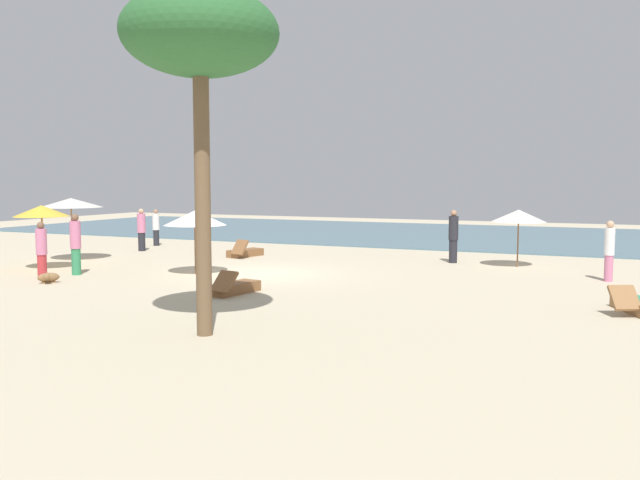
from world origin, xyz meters
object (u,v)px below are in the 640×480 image
person_1 (141,230)px  dog (48,278)px  umbrella_0 (41,211)px  palm_1 (200,38)px  lounger_1 (636,305)px  lounger_0 (245,252)px  umbrella_3 (71,203)px  lounger_2 (233,287)px  person_3 (156,227)px  person_2 (609,250)px  person_4 (453,236)px  umbrella_2 (519,216)px  person_5 (42,250)px  umbrella_1 (195,218)px  person_0 (76,244)px

person_1 → dog: person_1 is taller
umbrella_0 → palm_1: 12.30m
lounger_1 → lounger_0: bearing=156.6°
palm_1 → umbrella_3: bearing=144.2°
lounger_2 → palm_1: size_ratio=0.27×
lounger_1 → person_3: person_3 is taller
lounger_1 → dog: 15.64m
person_2 → person_4: size_ratio=0.94×
lounger_0 → person_2: 13.10m
lounger_1 → person_4: size_ratio=0.94×
umbrella_2 → lounger_2: 10.68m
person_5 → dog: (0.74, -0.48, -0.72)m
umbrella_0 → person_4: bearing=30.9°
umbrella_1 → person_5: bearing=-141.8°
lounger_0 → lounger_1: lounger_0 is taller
umbrella_0 → dog: 3.74m
umbrella_3 → person_0: umbrella_3 is taller
lounger_1 → palm_1: bearing=-143.2°
umbrella_1 → umbrella_2: umbrella_1 is taller
person_4 → person_5: (-10.44, -8.98, -0.09)m
lounger_2 → person_3: (-9.86, 9.56, 0.67)m
umbrella_3 → person_2: size_ratio=1.29×
umbrella_3 → lounger_1: 19.13m
lounger_2 → umbrella_2: bearing=54.5°
person_0 → person_3: (-3.51, 8.56, -0.15)m
umbrella_1 → dog: size_ratio=3.10×
umbrella_0 → lounger_1: umbrella_0 is taller
person_4 → umbrella_0: bearing=-149.1°
lounger_0 → palm_1: bearing=-63.1°
person_4 → person_5: 13.77m
lounger_2 → lounger_1: bearing=9.1°
umbrella_2 → person_5: 15.46m
lounger_2 → dog: 5.88m
umbrella_2 → palm_1: bearing=-108.2°
umbrella_1 → dog: 4.65m
person_4 → person_2: bearing=-25.9°
lounger_2 → person_3: size_ratio=1.07×
lounger_0 → umbrella_2: bearing=6.5°
umbrella_0 → person_3: bearing=101.0°
lounger_0 → lounger_2: bearing=-61.7°
person_2 → person_5: size_ratio=1.04×
person_0 → person_4: person_0 is taller
palm_1 → umbrella_2: bearing=71.8°
umbrella_2 → person_1: size_ratio=1.11×
person_0 → person_1: bearing=112.3°
umbrella_3 → person_5: 4.94m
umbrella_3 → person_2: 18.49m
umbrella_1 → umbrella_0: bearing=-167.9°
umbrella_1 → person_2: umbrella_1 is taller
umbrella_3 → person_1: bearing=86.5°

